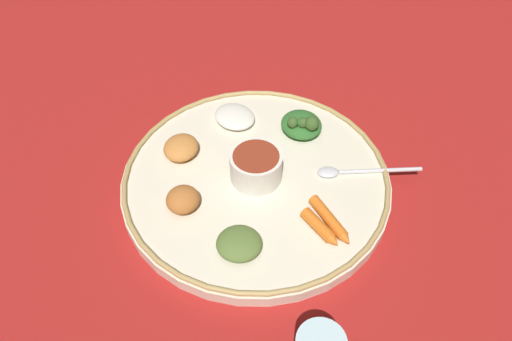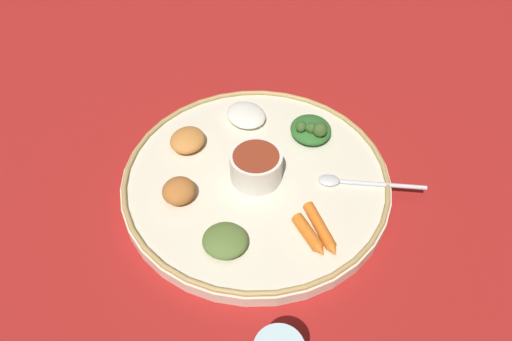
{
  "view_description": "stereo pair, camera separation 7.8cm",
  "coord_description": "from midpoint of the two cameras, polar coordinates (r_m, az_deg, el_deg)",
  "views": [
    {
      "loc": [
        0.52,
        0.06,
        0.61
      ],
      "look_at": [
        0.0,
        0.0,
        0.04
      ],
      "focal_mm": 34.74,
      "sensor_mm": 36.0,
      "label": 1
    },
    {
      "loc": [
        0.5,
        0.14,
        0.61
      ],
      "look_at": [
        0.0,
        0.0,
        0.04
      ],
      "focal_mm": 34.74,
      "sensor_mm": 36.0,
      "label": 2
    }
  ],
  "objects": [
    {
      "name": "center_bowl",
      "position": [
        0.77,
        -2.89,
        0.39
      ],
      "size": [
        0.08,
        0.08,
        0.05
      ],
      "color": "silver",
      "rests_on": "platter"
    },
    {
      "name": "carrot_outer",
      "position": [
        0.73,
        5.54,
        -5.88
      ],
      "size": [
        0.08,
        0.07,
        0.02
      ],
      "color": "orange",
      "rests_on": "platter"
    },
    {
      "name": "mound_chickpea",
      "position": [
        0.75,
        -11.38,
        -3.47
      ],
      "size": [
        0.06,
        0.06,
        0.03
      ],
      "primitive_type": "ellipsoid",
      "rotation": [
        0.0,
        0.0,
        6.08
      ],
      "color": "#B2662D",
      "rests_on": "platter"
    },
    {
      "name": "platter_rim",
      "position": [
        0.79,
        -2.83,
        -0.74
      ],
      "size": [
        0.42,
        0.42,
        0.01
      ],
      "primitive_type": "torus",
      "color": "tan",
      "rests_on": "platter"
    },
    {
      "name": "platter",
      "position": [
        0.8,
        -2.79,
        -1.39
      ],
      "size": [
        0.43,
        0.43,
        0.02
      ],
      "primitive_type": "cylinder",
      "color": "beige",
      "rests_on": "ground_plane"
    },
    {
      "name": "mound_collards",
      "position": [
        0.7,
        -5.17,
        -8.57
      ],
      "size": [
        0.07,
        0.07,
        0.02
      ],
      "primitive_type": "ellipsoid",
      "rotation": [
        0.0,
        0.0,
        3.22
      ],
      "color": "#567033",
      "rests_on": "platter"
    },
    {
      "name": "greens_pile",
      "position": [
        0.85,
        2.72,
        5.21
      ],
      "size": [
        0.1,
        0.1,
        0.04
      ],
      "color": "#2D6628",
      "rests_on": "platter"
    },
    {
      "name": "mound_squash",
      "position": [
        0.83,
        -11.3,
        2.46
      ],
      "size": [
        0.07,
        0.07,
        0.03
      ],
      "primitive_type": "ellipsoid",
      "rotation": [
        0.0,
        0.0,
        2.98
      ],
      "color": "#C67A38",
      "rests_on": "platter"
    },
    {
      "name": "ground_plane",
      "position": [
        0.81,
        -2.76,
        -1.89
      ],
      "size": [
        2.4,
        2.4,
        0.0
      ],
      "primitive_type": "plane",
      "color": "maroon"
    },
    {
      "name": "mound_rice_white",
      "position": [
        0.88,
        -5.02,
        6.07
      ],
      "size": [
        0.1,
        0.1,
        0.02
      ],
      "primitive_type": "ellipsoid",
      "rotation": [
        0.0,
        0.0,
        4.1
      ],
      "color": "silver",
      "rests_on": "platter"
    },
    {
      "name": "carrot_near_spoon",
      "position": [
        0.72,
        4.35,
        -6.78
      ],
      "size": [
        0.07,
        0.06,
        0.02
      ],
      "color": "orange",
      "rests_on": "platter"
    },
    {
      "name": "spoon",
      "position": [
        0.8,
        8.38,
        -0.26
      ],
      "size": [
        0.04,
        0.17,
        0.01
      ],
      "color": "silver",
      "rests_on": "platter"
    }
  ]
}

